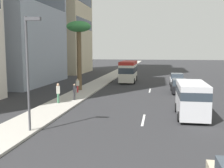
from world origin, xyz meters
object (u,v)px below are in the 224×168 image
(van_lead, at_px, (192,97))
(pedestrian_mid_block, at_px, (78,85))
(minibus_fourth, at_px, (128,71))
(pedestrian_by_tree, at_px, (58,92))
(pedestrian_near_lamp, at_px, (74,91))
(car_second, at_px, (177,80))
(palm_tree, at_px, (79,32))
(car_third, at_px, (180,86))
(street_lamp, at_px, (29,61))

(van_lead, distance_m, pedestrian_mid_block, 14.44)
(minibus_fourth, relative_size, pedestrian_by_tree, 3.63)
(van_lead, distance_m, pedestrian_near_lamp, 11.24)
(van_lead, relative_size, car_second, 1.24)
(minibus_fourth, height_order, palm_tree, palm_tree)
(car_third, bearing_deg, pedestrian_mid_block, 103.44)
(palm_tree, distance_m, street_lamp, 16.74)
(car_third, relative_size, pedestrian_by_tree, 2.59)
(palm_tree, bearing_deg, street_lamp, -173.44)
(pedestrian_by_tree, distance_m, street_lamp, 9.00)
(van_lead, bearing_deg, car_second, -0.16)
(car_second, bearing_deg, car_third, 179.56)
(car_third, relative_size, palm_tree, 0.57)
(car_third, distance_m, minibus_fourth, 11.46)
(car_third, relative_size, pedestrian_mid_block, 2.98)
(pedestrian_mid_block, bearing_deg, pedestrian_by_tree, -144.14)
(car_second, distance_m, palm_tree, 14.88)
(car_third, distance_m, street_lamp, 20.13)
(van_lead, relative_size, car_third, 1.08)
(car_third, xyz_separation_m, pedestrian_mid_block, (-2.72, 11.37, 0.25))
(pedestrian_mid_block, xyz_separation_m, palm_tree, (1.93, 0.34, 5.94))
(car_second, relative_size, car_third, 0.87)
(car_second, xyz_separation_m, pedestrian_near_lamp, (-13.16, 10.38, 0.19))
(car_second, distance_m, car_third, 5.97)
(pedestrian_near_lamp, bearing_deg, pedestrian_mid_block, 167.12)
(car_second, height_order, pedestrian_near_lamp, car_second)
(van_lead, distance_m, pedestrian_by_tree, 11.62)
(car_third, bearing_deg, pedestrian_by_tree, 128.26)
(van_lead, relative_size, pedestrian_by_tree, 2.79)
(car_second, xyz_separation_m, pedestrian_by_tree, (-14.88, 11.35, 0.33))
(pedestrian_mid_block, bearing_deg, minibus_fourth, 14.58)
(pedestrian_mid_block, relative_size, pedestrian_by_tree, 0.87)
(car_third, xyz_separation_m, pedestrian_near_lamp, (-7.19, 10.33, 0.25))
(pedestrian_near_lamp, xyz_separation_m, pedestrian_by_tree, (-1.72, 0.97, 0.14))
(pedestrian_mid_block, xyz_separation_m, pedestrian_by_tree, (-6.19, -0.07, 0.15))
(minibus_fourth, distance_m, street_lamp, 26.57)
(pedestrian_by_tree, bearing_deg, palm_tree, 71.98)
(pedestrian_by_tree, bearing_deg, pedestrian_near_lamp, 39.76)
(car_second, height_order, pedestrian_mid_block, car_second)
(pedestrian_near_lamp, distance_m, pedestrian_mid_block, 4.59)
(car_second, distance_m, minibus_fourth, 7.69)
(pedestrian_near_lamp, relative_size, pedestrian_by_tree, 0.87)
(van_lead, bearing_deg, pedestrian_mid_block, 51.97)
(minibus_fourth, distance_m, pedestrian_by_tree, 18.52)
(pedestrian_near_lamp, distance_m, palm_tree, 8.84)
(pedestrian_mid_block, height_order, palm_tree, palm_tree)
(van_lead, bearing_deg, palm_tree, 47.26)
(van_lead, height_order, minibus_fourth, minibus_fourth)
(car_third, bearing_deg, car_second, -0.44)
(pedestrian_mid_block, distance_m, palm_tree, 6.25)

